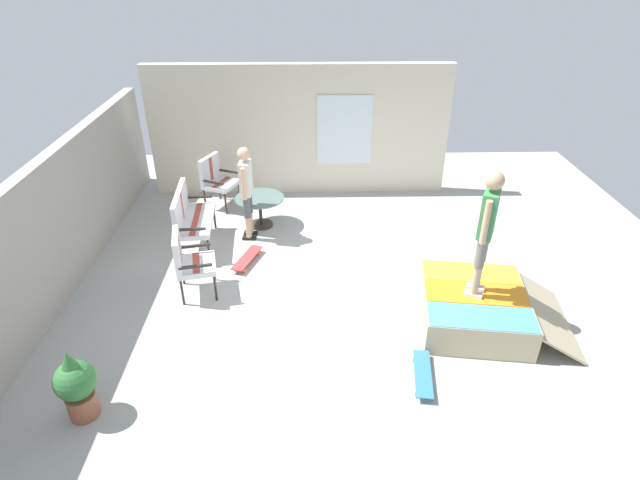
# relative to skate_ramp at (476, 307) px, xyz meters

# --- Properties ---
(ground_plane) EXTENTS (12.00, 12.00, 0.10)m
(ground_plane) POSITION_rel_skate_ramp_xyz_m (0.64, 1.96, -0.29)
(ground_plane) COLOR #A8A8A3
(back_wall_cinderblock) EXTENTS (9.00, 0.20, 2.02)m
(back_wall_cinderblock) POSITION_rel_skate_ramp_xyz_m (0.64, 5.96, 0.77)
(back_wall_cinderblock) COLOR #9E998E
(back_wall_cinderblock) RESTS_ON ground_plane
(house_facade) EXTENTS (0.23, 6.00, 2.62)m
(house_facade) POSITION_rel_skate_ramp_xyz_m (4.44, 2.44, 1.08)
(house_facade) COLOR beige
(house_facade) RESTS_ON ground_plane
(skate_ramp) EXTENTS (1.80, 2.20, 0.48)m
(skate_ramp) POSITION_rel_skate_ramp_xyz_m (0.00, 0.00, 0.00)
(skate_ramp) COLOR tan
(skate_ramp) RESTS_ON ground_plane
(patio_bench) EXTENTS (1.29, 0.64, 1.02)m
(patio_bench) POSITION_rel_skate_ramp_xyz_m (2.17, 4.32, 0.38)
(patio_bench) COLOR #2D2823
(patio_bench) RESTS_ON ground_plane
(patio_chair_near_house) EXTENTS (0.79, 0.75, 1.02)m
(patio_chair_near_house) POSITION_rel_skate_ramp_xyz_m (3.75, 4.11, 0.38)
(patio_chair_near_house) COLOR #2D2823
(patio_chair_near_house) RESTS_ON ground_plane
(patio_chair_by_wall) EXTENTS (0.72, 0.66, 1.02)m
(patio_chair_by_wall) POSITION_rel_skate_ramp_xyz_m (0.75, 4.05, 0.38)
(patio_chair_by_wall) COLOR #2D2823
(patio_chair_by_wall) RESTS_ON ground_plane
(patio_table) EXTENTS (0.90, 0.90, 0.57)m
(patio_table) POSITION_rel_skate_ramp_xyz_m (2.88, 3.18, 0.17)
(patio_table) COLOR #2D2823
(patio_table) RESTS_ON ground_plane
(person_watching) EXTENTS (0.48, 0.26, 1.69)m
(person_watching) POSITION_rel_skate_ramp_xyz_m (2.45, 3.35, 0.75)
(person_watching) COLOR black
(person_watching) RESTS_ON ground_plane
(person_skater) EXTENTS (0.44, 0.34, 1.76)m
(person_skater) POSITION_rel_skate_ramp_xyz_m (0.02, 0.05, 1.27)
(person_skater) COLOR silver
(person_skater) RESTS_ON skate_ramp
(skateboard_by_bench) EXTENTS (0.82, 0.46, 0.10)m
(skateboard_by_bench) POSITION_rel_skate_ramp_xyz_m (1.58, 3.31, -0.15)
(skateboard_by_bench) COLOR #B23838
(skateboard_by_bench) RESTS_ON ground_plane
(skateboard_spare) EXTENTS (0.82, 0.31, 0.10)m
(skateboard_spare) POSITION_rel_skate_ramp_xyz_m (-1.08, 0.93, -0.15)
(skateboard_spare) COLOR #3372B2
(skateboard_spare) RESTS_ON ground_plane
(potted_plant) EXTENTS (0.44, 0.44, 0.92)m
(potted_plant) POSITION_rel_skate_ramp_xyz_m (-1.53, 4.80, 0.23)
(potted_plant) COLOR brown
(potted_plant) RESTS_ON ground_plane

